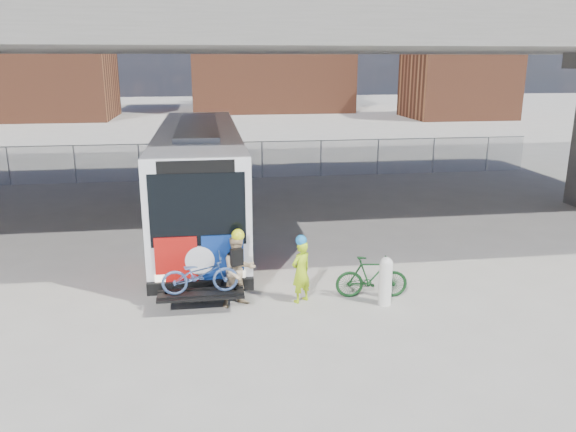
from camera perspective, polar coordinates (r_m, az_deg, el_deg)
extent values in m
plane|color=#9E9991|center=(16.79, -1.88, -4.35)|extent=(160.00, 160.00, 0.00)
cube|color=silver|center=(19.20, -8.96, 4.05)|extent=(2.55, 12.00, 3.20)
cube|color=black|center=(19.58, -9.03, 6.17)|extent=(2.61, 11.00, 1.28)
cube|color=black|center=(13.31, -9.17, 0.66)|extent=(2.24, 0.12, 1.76)
cube|color=black|center=(13.09, -9.36, 4.99)|extent=(1.78, 0.12, 0.30)
cube|color=black|center=(13.82, -8.83, -7.02)|extent=(2.55, 0.20, 0.30)
cube|color=#AA110D|center=(13.63, -11.26, -4.53)|extent=(1.00, 0.08, 1.20)
cube|color=navy|center=(13.61, -6.63, -4.36)|extent=(1.00, 0.08, 1.20)
cylinder|color=silver|center=(13.59, -8.95, -4.48)|extent=(0.70, 0.06, 0.70)
cube|color=gray|center=(18.94, -9.17, 9.01)|extent=(1.28, 7.20, 0.14)
cube|color=black|center=(13.35, -8.84, -7.84)|extent=(2.00, 0.70, 0.06)
cylinder|color=black|center=(15.40, -13.13, -4.65)|extent=(0.30, 1.00, 1.00)
cylinder|color=black|center=(15.36, -4.50, -4.33)|extent=(0.30, 1.00, 1.00)
cylinder|color=black|center=(23.65, -11.56, 2.49)|extent=(0.30, 1.00, 1.00)
cylinder|color=black|center=(23.62, -5.95, 2.71)|extent=(0.30, 1.00, 1.00)
cube|color=#AA110D|center=(15.74, -13.69, -1.19)|extent=(0.06, 2.60, 1.70)
cube|color=navy|center=(17.27, -13.24, 0.32)|extent=(0.06, 1.40, 1.70)
cube|color=#AA110D|center=(15.69, -4.17, -0.82)|extent=(0.06, 2.60, 1.70)
cube|color=navy|center=(17.23, -4.57, 0.66)|extent=(0.06, 1.40, 1.70)
imported|color=#46639A|center=(13.17, -8.93, -5.87)|extent=(1.79, 0.70, 0.93)
cube|color=#605E59|center=(19.80, -3.45, 18.52)|extent=(40.00, 16.00, 1.50)
cube|color=#605E59|center=(19.86, -3.49, 20.82)|extent=(40.00, 0.60, 0.80)
cylinder|color=gray|center=(28.79, -20.83, 4.90)|extent=(0.06, 0.06, 1.80)
cylinder|color=gray|center=(28.20, -12.85, 5.32)|extent=(0.06, 0.06, 1.80)
cylinder|color=gray|center=(28.16, -4.68, 5.64)|extent=(0.06, 0.06, 1.80)
cylinder|color=gray|center=(28.69, 3.35, 5.85)|extent=(0.06, 0.06, 1.80)
cylinder|color=gray|center=(29.75, 10.96, 5.94)|extent=(0.06, 0.06, 1.80)
cylinder|color=gray|center=(31.29, 17.94, 5.93)|extent=(0.06, 0.06, 1.80)
plane|color=gray|center=(28.16, -4.68, 5.64)|extent=(30.00, 0.00, 30.00)
cube|color=gray|center=(28.02, -4.72, 7.49)|extent=(30.00, 0.05, 0.04)
cube|color=brown|center=(62.84, -24.04, 13.58)|extent=(14.00, 10.00, 10.00)
cube|color=brown|center=(68.14, -1.88, 15.75)|extent=(18.00, 12.00, 12.00)
cube|color=brown|center=(61.38, 16.94, 13.27)|extent=(10.00, 8.00, 8.00)
cylinder|color=brown|center=(72.74, 4.50, 20.83)|extent=(2.20, 2.20, 25.00)
cylinder|color=silver|center=(13.76, 9.85, -6.83)|extent=(0.31, 0.31, 1.05)
sphere|color=silver|center=(13.57, 9.95, -4.78)|extent=(0.31, 0.31, 0.31)
imported|color=#ACD816|center=(13.63, 1.33, -5.68)|extent=(0.68, 0.62, 1.55)
sphere|color=blue|center=(13.36, 1.35, -2.50)|extent=(0.27, 0.27, 0.27)
imported|color=tan|center=(13.44, -5.02, -5.60)|extent=(1.03, 0.92, 1.75)
sphere|color=yellow|center=(13.15, -5.11, -1.96)|extent=(0.30, 0.30, 0.30)
cube|color=black|center=(13.11, -5.24, -4.17)|extent=(0.32, 0.25, 0.40)
imported|color=#123918|center=(14.11, 8.49, -6.15)|extent=(1.83, 0.71, 1.07)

